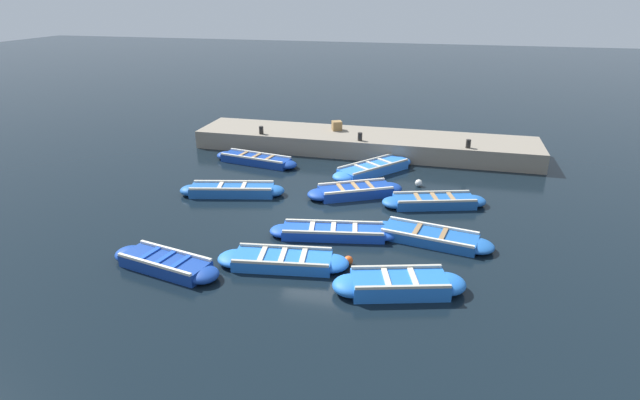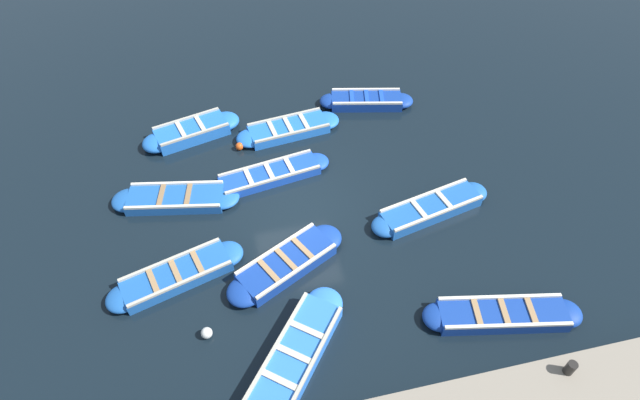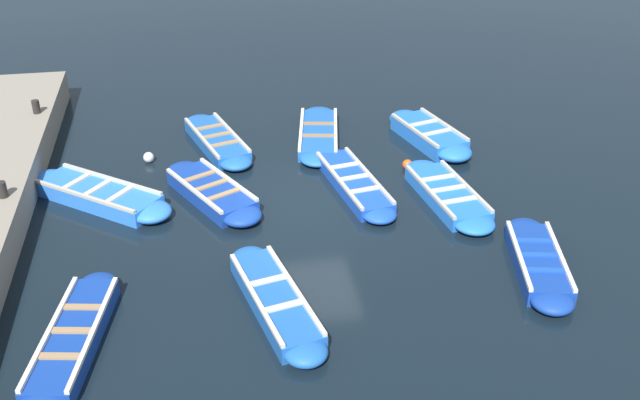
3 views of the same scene
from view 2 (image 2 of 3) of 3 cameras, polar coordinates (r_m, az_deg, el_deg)
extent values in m
plane|color=black|center=(14.46, -2.86, -0.74)|extent=(120.00, 120.00, 0.00)
cube|color=#1E59AD|center=(15.04, -16.15, 0.13)|extent=(1.48, 2.87, 0.29)
ellipsoid|color=#1E59AD|center=(15.44, -21.06, -0.02)|extent=(1.08, 1.10, 0.29)
ellipsoid|color=#1E59AD|center=(14.75, -11.02, 0.28)|extent=(1.08, 1.10, 0.29)
cube|color=silver|center=(14.61, -16.57, -0.73)|extent=(0.56, 2.65, 0.07)
cube|color=silver|center=(15.22, -16.03, 1.86)|extent=(0.56, 2.65, 0.07)
cube|color=olive|center=(15.02, -17.71, 0.50)|extent=(0.89, 0.30, 0.04)
cube|color=olive|center=(14.83, -14.84, 0.60)|extent=(0.89, 0.30, 0.04)
cube|color=#1E59AD|center=(14.50, 12.54, -0.98)|extent=(1.49, 3.08, 0.34)
ellipsoid|color=#1E59AD|center=(13.85, 7.51, -2.99)|extent=(0.93, 0.95, 0.34)
ellipsoid|color=#1E59AD|center=(15.26, 17.10, 0.85)|extent=(0.93, 0.95, 0.34)
cube|color=beige|center=(14.16, 13.52, -1.47)|extent=(0.74, 2.85, 0.07)
cube|color=beige|center=(14.54, 11.84, 0.56)|extent=(0.74, 2.85, 0.07)
cube|color=beige|center=(14.16, 11.27, -1.03)|extent=(0.75, 0.30, 0.04)
cube|color=beige|center=(14.56, 14.01, 0.06)|extent=(0.75, 0.30, 0.04)
cube|color=blue|center=(16.76, -3.61, 8.08)|extent=(1.35, 2.71, 0.30)
ellipsoid|color=blue|center=(16.53, -7.92, 7.02)|extent=(1.04, 1.06, 0.30)
ellipsoid|color=blue|center=(17.09, 0.59, 9.07)|extent=(1.04, 1.06, 0.30)
cube|color=#B2AD9E|center=(16.30, -3.13, 7.64)|extent=(0.44, 2.53, 0.07)
cube|color=#B2AD9E|center=(16.99, -4.12, 9.48)|extent=(0.44, 2.53, 0.07)
cube|color=beige|center=(16.54, -5.47, 8.09)|extent=(0.89, 0.26, 0.04)
cube|color=beige|center=(16.65, -3.64, 8.53)|extent=(0.89, 0.26, 0.04)
cube|color=beige|center=(16.78, -1.82, 8.96)|extent=(0.89, 0.26, 0.04)
cube|color=#1E59AD|center=(13.29, -16.03, -8.29)|extent=(1.66, 2.87, 0.31)
ellipsoid|color=#1E59AD|center=(13.32, -21.56, -10.41)|extent=(1.05, 1.07, 0.31)
ellipsoid|color=#1E59AD|center=(13.39, -10.59, -6.10)|extent=(1.05, 1.07, 0.31)
cube|color=#B2AD9E|center=(12.89, -15.63, -9.16)|extent=(0.85, 2.57, 0.07)
cube|color=#B2AD9E|center=(13.39, -16.75, -6.52)|extent=(0.85, 2.57, 0.07)
cube|color=#9E7A51|center=(13.15, -18.55, -8.78)|extent=(0.81, 0.37, 0.04)
cube|color=#9E7A51|center=(13.15, -16.19, -7.85)|extent=(0.81, 0.37, 0.04)
cube|color=#9E7A51|center=(13.18, -13.84, -6.92)|extent=(0.81, 0.37, 0.04)
cube|color=navy|center=(13.00, -3.84, -7.28)|extent=(2.07, 2.74, 0.34)
ellipsoid|color=navy|center=(12.65, -8.53, -10.29)|extent=(1.24, 1.25, 0.34)
ellipsoid|color=navy|center=(13.47, 0.52, -4.42)|extent=(1.24, 1.25, 0.34)
cube|color=beige|center=(12.62, -2.62, -8.04)|extent=(1.24, 2.27, 0.07)
cube|color=beige|center=(13.06, -5.10, -5.50)|extent=(1.24, 2.27, 0.07)
cube|color=#9E7A51|center=(12.68, -5.86, -8.06)|extent=(0.84, 0.53, 0.04)
cube|color=#9E7A51|center=(12.84, -3.88, -6.79)|extent=(0.84, 0.53, 0.04)
cube|color=#9E7A51|center=(13.03, -1.96, -5.55)|extent=(0.84, 0.53, 0.04)
cube|color=navy|center=(18.01, 5.32, 11.21)|extent=(1.38, 2.58, 0.33)
ellipsoid|color=navy|center=(17.93, 1.34, 11.23)|extent=(0.98, 1.00, 0.33)
ellipsoid|color=navy|center=(18.17, 9.24, 11.14)|extent=(0.98, 1.00, 0.33)
cube|color=silver|center=(17.57, 5.46, 10.95)|extent=(0.58, 2.37, 0.07)
cube|color=silver|center=(18.22, 5.27, 12.47)|extent=(0.58, 2.37, 0.07)
cube|color=#1947B7|center=(17.86, 3.66, 11.70)|extent=(0.79, 0.30, 0.04)
cube|color=#1947B7|center=(17.90, 5.36, 11.69)|extent=(0.79, 0.30, 0.04)
cube|color=#1947B7|center=(17.96, 7.05, 11.66)|extent=(0.79, 0.30, 0.04)
cube|color=blue|center=(11.68, -2.93, -17.61)|extent=(3.01, 2.67, 0.36)
ellipsoid|color=blue|center=(12.31, 0.44, -11.81)|extent=(1.30, 1.30, 0.36)
cube|color=#B2AD9E|center=(11.39, -0.84, -18.07)|extent=(2.40, 1.91, 0.07)
cube|color=#B2AD9E|center=(11.60, -5.05, -16.23)|extent=(2.40, 1.91, 0.07)
cube|color=beige|center=(11.28, -4.60, -19.84)|extent=(0.65, 0.77, 0.04)
cube|color=beige|center=(11.50, -2.97, -17.18)|extent=(0.65, 0.77, 0.04)
cube|color=beige|center=(11.75, -1.46, -14.62)|extent=(0.65, 0.77, 0.04)
cube|color=navy|center=(12.94, 20.11, -12.26)|extent=(1.38, 3.14, 0.32)
ellipsoid|color=navy|center=(12.49, 13.43, -12.89)|extent=(0.90, 0.92, 0.32)
ellipsoid|color=navy|center=(13.55, 26.22, -11.53)|extent=(0.90, 0.92, 0.32)
cube|color=silver|center=(12.61, 20.80, -13.27)|extent=(0.62, 2.94, 0.07)
cube|color=silver|center=(12.96, 19.88, -10.39)|extent=(0.62, 2.94, 0.07)
cube|color=#9E7A51|center=(12.58, 17.52, -12.13)|extent=(0.75, 0.27, 0.04)
cube|color=#9E7A51|center=(12.79, 20.31, -11.85)|extent=(0.75, 0.27, 0.04)
cube|color=#9E7A51|center=(13.04, 23.01, -11.55)|extent=(0.75, 0.27, 0.04)
cube|color=blue|center=(17.09, -14.43, 7.57)|extent=(1.61, 2.50, 0.39)
ellipsoid|color=blue|center=(16.96, -18.10, 6.24)|extent=(1.16, 1.18, 0.39)
ellipsoid|color=blue|center=(17.28, -10.81, 8.84)|extent=(1.16, 1.18, 0.39)
cube|color=#B2AD9E|center=(16.58, -14.07, 7.29)|extent=(0.70, 2.20, 0.07)
cube|color=#B2AD9E|center=(17.31, -15.06, 9.00)|extent=(0.70, 2.20, 0.07)
cube|color=beige|center=(16.91, -15.61, 7.75)|extent=(0.89, 0.38, 0.04)
cube|color=beige|center=(17.00, -13.53, 8.49)|extent=(0.89, 0.38, 0.04)
cube|color=#1947B7|center=(15.20, -5.76, 2.84)|extent=(1.37, 3.13, 0.28)
ellipsoid|color=#1947B7|center=(15.00, -11.22, 1.24)|extent=(0.91, 0.93, 0.28)
ellipsoid|color=#1947B7|center=(15.54, -0.47, 4.36)|extent=(0.91, 0.93, 0.28)
cube|color=#B2AD9E|center=(14.81, -5.33, 2.36)|extent=(0.60, 2.93, 0.07)
cube|color=#B2AD9E|center=(15.35, -6.27, 4.23)|extent=(0.60, 2.93, 0.07)
cube|color=beige|center=(14.99, -8.13, 2.60)|extent=(0.76, 0.27, 0.04)
cube|color=beige|center=(15.09, -5.80, 3.27)|extent=(0.76, 0.27, 0.04)
cube|color=beige|center=(15.22, -3.51, 3.93)|extent=(0.76, 0.27, 0.04)
cylinder|color=black|center=(11.86, 26.69, -16.77)|extent=(0.20, 0.20, 0.35)
sphere|color=silver|center=(12.28, -12.83, -14.60)|extent=(0.27, 0.27, 0.27)
sphere|color=#E05119|center=(16.31, -9.19, 6.07)|extent=(0.25, 0.25, 0.25)
camera|label=1|loc=(24.32, -21.16, 35.76)|focal=28.00mm
camera|label=3|loc=(17.85, 57.98, 21.39)|focal=42.00mm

